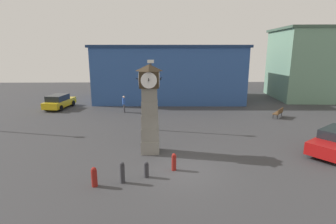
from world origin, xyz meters
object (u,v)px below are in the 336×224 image
(car_end_of_row, at_px, (59,101))
(bollard_end_row, at_px, (174,162))
(pedestrian_crossing_lot, at_px, (124,103))
(bollard_far_row, at_px, (146,169))
(clock_tower, at_px, (150,109))
(bollard_mid_row, at_px, (122,172))
(street_lamp_far_side, at_px, (151,90))
(bollard_near_tower, at_px, (94,177))
(bench, at_px, (279,112))

(car_end_of_row, bearing_deg, bollard_end_row, -52.45)
(pedestrian_crossing_lot, bearing_deg, bollard_far_row, -77.75)
(clock_tower, height_order, bollard_mid_row, clock_tower)
(car_end_of_row, distance_m, pedestrian_crossing_lot, 7.66)
(street_lamp_far_side, bearing_deg, car_end_of_row, 141.89)
(bollard_near_tower, relative_size, bench, 0.62)
(bollard_far_row, bearing_deg, pedestrian_crossing_lot, 102.25)
(bench, bearing_deg, clock_tower, -144.97)
(car_end_of_row, bearing_deg, bollard_mid_row, -60.93)
(clock_tower, height_order, car_end_of_row, clock_tower)
(bollard_near_tower, xyz_separation_m, bench, (14.33, 12.55, 0.03))
(clock_tower, bearing_deg, bollard_end_row, -62.42)
(bollard_near_tower, distance_m, car_end_of_row, 18.90)
(bollard_mid_row, xyz_separation_m, bollard_far_row, (1.13, 0.55, -0.12))
(street_lamp_far_side, bearing_deg, bollard_end_row, -78.67)
(bollard_end_row, height_order, street_lamp_far_side, street_lamp_far_side)
(bollard_mid_row, distance_m, bollard_far_row, 1.26)
(bollard_far_row, bearing_deg, bollard_mid_row, -154.14)
(car_end_of_row, relative_size, pedestrian_crossing_lot, 2.59)
(bollard_end_row, xyz_separation_m, car_end_of_row, (-11.89, 15.47, 0.30))
(bollard_mid_row, distance_m, pedestrian_crossing_lot, 14.88)
(pedestrian_crossing_lot, bearing_deg, clock_tower, -73.78)
(bollard_end_row, xyz_separation_m, pedestrian_crossing_lot, (-4.51, 13.43, 0.51))
(bench, bearing_deg, bollard_mid_row, -136.82)
(pedestrian_crossing_lot, bearing_deg, bollard_mid_row, -82.45)
(bollard_far_row, distance_m, street_lamp_far_side, 8.54)
(bollard_near_tower, distance_m, bollard_mid_row, 1.32)
(bollard_end_row, xyz_separation_m, bench, (10.48, 10.92, 0.04))
(bollard_near_tower, distance_m, bollard_end_row, 4.17)
(bollard_end_row, distance_m, street_lamp_far_side, 7.94)
(bollard_mid_row, xyz_separation_m, street_lamp_far_side, (1.10, 8.61, 2.71))
(clock_tower, distance_m, bollard_near_tower, 5.43)
(bollard_mid_row, relative_size, bollard_end_row, 1.14)
(bollard_mid_row, distance_m, car_end_of_row, 19.21)
(clock_tower, relative_size, street_lamp_far_side, 0.99)
(bollard_near_tower, relative_size, bollard_mid_row, 0.89)
(clock_tower, height_order, bollard_far_row, clock_tower)
(bollard_mid_row, bearing_deg, street_lamp_far_side, 82.73)
(pedestrian_crossing_lot, bearing_deg, bollard_end_row, -71.42)
(car_end_of_row, bearing_deg, bench, -11.49)
(bench, relative_size, street_lamp_far_side, 0.28)
(bollard_near_tower, height_order, street_lamp_far_side, street_lamp_far_side)
(bollard_far_row, height_order, bollard_end_row, bollard_end_row)
(bollard_far_row, height_order, bench, bench)
(bollard_mid_row, relative_size, bollard_far_row, 1.28)
(car_end_of_row, distance_m, bench, 22.84)
(bollard_end_row, relative_size, pedestrian_crossing_lot, 0.55)
(bollard_far_row, xyz_separation_m, bollard_end_row, (1.43, 0.77, 0.05))
(clock_tower, bearing_deg, bollard_mid_row, -106.85)
(clock_tower, distance_m, bollard_mid_row, 4.69)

